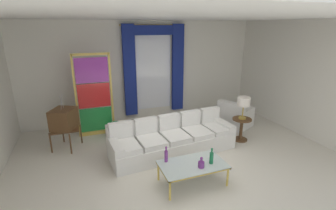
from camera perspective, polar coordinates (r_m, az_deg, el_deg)
The scene contains 16 objects.
ground_plane at distance 5.53m, azimuth 3.40°, elevation -13.15°, with size 16.00×16.00×0.00m, color silver.
wall_rear at distance 7.75m, azimuth -5.59°, elevation 7.80°, with size 8.00×0.12×3.00m, color white.
wall_right at distance 7.58m, azimuth 27.98°, elevation 5.56°, with size 0.12×7.00×3.00m, color white.
ceiling_slab at distance 5.48m, azimuth 0.44°, elevation 19.68°, with size 8.00×7.60×0.04m, color white.
curtained_window at distance 7.63m, azimuth -3.19°, elevation 9.53°, with size 2.00×0.17×2.70m.
couch_white_long at distance 5.86m, azimuth 0.86°, elevation -7.83°, with size 2.98×1.15×0.86m.
coffee_table at distance 4.73m, azimuth 5.71°, elevation -13.72°, with size 1.22×0.70×0.41m.
bottle_blue_decanter at distance 4.60m, azimuth 7.68°, elevation -13.32°, with size 0.11×0.11×0.21m.
bottle_crystal_tall at distance 4.70m, azimuth -0.44°, elevation -11.59°, with size 0.06×0.06×0.32m.
bottle_amber_squat at distance 4.71m, azimuth 10.01°, elevation -11.81°, with size 0.07×0.07×0.32m.
vintage_tv at distance 6.32m, azimuth -22.93°, elevation -3.18°, with size 0.71×0.75×1.35m.
armchair_white at distance 7.50m, azimuth 15.09°, elevation -2.71°, with size 1.09×1.08×0.80m.
stained_glass_divider at distance 6.75m, azimuth -16.67°, elevation 1.75°, with size 0.95×0.05×2.20m.
peacock_figurine at distance 6.69m, azimuth -11.85°, elevation -5.65°, with size 0.44×0.60×0.50m.
round_side_table at distance 6.64m, azimuth 16.58°, elevation -4.97°, with size 0.48×0.48×0.59m.
table_lamp_brass at distance 6.41m, azimuth 17.10°, elevation 0.59°, with size 0.32×0.32×0.57m.
Camera 1 is at (-1.95, -4.32, 2.85)m, focal length 26.38 mm.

